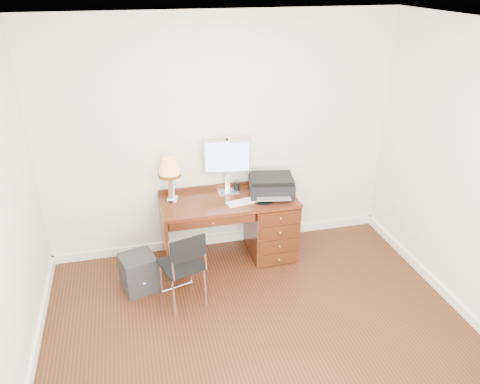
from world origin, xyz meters
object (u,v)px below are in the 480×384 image
object	(u,v)px
leg_lamp	(169,170)
equipment_box	(139,273)
chair	(182,262)
monitor	(227,160)
desk	(256,222)
printer	(271,186)
phone	(172,196)

from	to	relation	value
leg_lamp	equipment_box	xyz separation A→B (m)	(-0.43, -0.48, -0.92)
leg_lamp	equipment_box	bearing A→B (deg)	-132.01
chair	leg_lamp	bearing A→B (deg)	73.53
monitor	equipment_box	world-z (taller)	monitor
desk	printer	size ratio (longest dim) A/B	2.72
printer	leg_lamp	bearing A→B (deg)	-175.03
printer	equipment_box	xyz separation A→B (m)	(-1.54, -0.37, -0.66)
desk	equipment_box	size ratio (longest dim) A/B	3.83
monitor	printer	xyz separation A→B (m)	(0.46, -0.22, -0.27)
chair	phone	bearing A→B (deg)	72.72
leg_lamp	chair	xyz separation A→B (m)	(-0.01, -0.85, -0.61)
chair	equipment_box	world-z (taller)	chair
printer	phone	xyz separation A→B (m)	(-1.10, 0.11, -0.05)
monitor	leg_lamp	distance (m)	0.66
equipment_box	printer	bearing A→B (deg)	-1.83
printer	leg_lamp	xyz separation A→B (m)	(-1.11, 0.11, 0.26)
chair	printer	bearing A→B (deg)	17.86
leg_lamp	phone	size ratio (longest dim) A/B	2.46
printer	phone	size ratio (longest dim) A/B	2.73
printer	chair	bearing A→B (deg)	-135.92
leg_lamp	chair	bearing A→B (deg)	-90.62
printer	equipment_box	bearing A→B (deg)	-156.06
monitor	equipment_box	distance (m)	1.55
desk	leg_lamp	world-z (taller)	leg_lamp
desk	chair	size ratio (longest dim) A/B	1.80
monitor	chair	world-z (taller)	monitor
printer	phone	bearing A→B (deg)	-175.28
phone	equipment_box	xyz separation A→B (m)	(-0.44, -0.48, -0.61)
phone	chair	size ratio (longest dim) A/B	0.24
desk	leg_lamp	xyz separation A→B (m)	(-0.94, 0.11, 0.70)
desk	printer	distance (m)	0.48
monitor	printer	bearing A→B (deg)	-18.27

